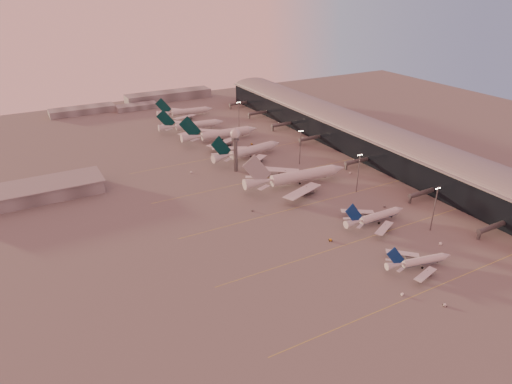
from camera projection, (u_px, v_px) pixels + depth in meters
ground at (342, 261)px, 211.61m from camera, size 700.00×700.00×0.00m
taxiway_markings at (322, 200)px, 269.00m from camera, size 180.00×185.25×0.02m
terminal at (364, 137)px, 341.23m from camera, size 57.00×362.00×23.04m
hangar at (31, 192)px, 268.32m from camera, size 82.00×27.00×8.50m
radar_tower at (235, 142)px, 299.80m from camera, size 6.40×6.40×31.10m
mast_a at (435, 207)px, 230.98m from camera, size 3.60×0.56×25.00m
mast_b at (358, 171)px, 273.21m from camera, size 3.60×0.56×25.00m
mast_c at (300, 146)px, 314.57m from camera, size 3.60×0.56×25.00m
mast_d at (239, 115)px, 384.95m from camera, size 3.60×0.56×25.00m
distant_horizon at (145, 100)px, 468.47m from camera, size 165.00×37.50×9.00m
narrowbody_near at (419, 262)px, 205.52m from camera, size 34.09×26.94×13.46m
narrowbody_mid at (375, 218)px, 242.04m from camera, size 40.84×32.65×15.97m
widebody_white at (297, 179)px, 285.92m from camera, size 71.60×57.17×25.18m
greentail_a at (248, 153)px, 329.33m from camera, size 60.14×48.22×21.96m
greentail_b at (221, 136)px, 363.79m from camera, size 65.44×52.76×23.76m
greentail_c at (192, 127)px, 387.41m from camera, size 57.46×46.21×20.88m
greentail_d at (186, 113)px, 427.47m from camera, size 54.15×43.56×19.68m
gsv_truck_a at (403, 293)px, 188.32m from camera, size 5.18×2.04×2.08m
gsv_tug_near at (445, 305)px, 182.25m from camera, size 3.25×3.60×0.88m
gsv_catering_a at (441, 241)px, 223.22m from camera, size 5.51×2.76×4.46m
gsv_tug_mid at (330, 240)px, 227.12m from camera, size 4.01×3.33×0.99m
gsv_truck_b at (385, 205)px, 260.17m from camera, size 5.28×2.46×2.05m
gsv_truck_c at (253, 209)px, 255.86m from camera, size 5.11×3.50×1.94m
gsv_catering_b at (350, 171)px, 304.03m from camera, size 5.30×3.00×4.11m
gsv_tug_far at (271, 178)px, 296.81m from camera, size 2.37×3.36×0.88m
gsv_truck_d at (191, 171)px, 305.48m from camera, size 2.21×5.36×2.13m
gsv_tug_hangar at (252, 144)px, 357.11m from camera, size 3.43×2.30×0.92m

